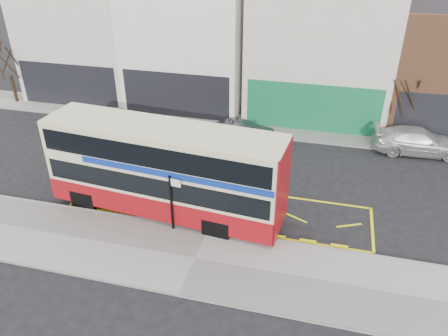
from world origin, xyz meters
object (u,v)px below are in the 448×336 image
(car_grey, at_px, (242,133))
(street_tree_right, at_px, (406,84))
(double_decker_bus, at_px, (165,170))
(car_white, at_px, (418,141))
(bus_stop_post, at_px, (172,198))
(street_tree_left, at_px, (5,51))
(car_silver, at_px, (116,118))

(car_grey, distance_m, street_tree_right, 9.95)
(double_decker_bus, bearing_deg, car_white, 42.56)
(double_decker_bus, relative_size, street_tree_right, 2.12)
(double_decker_bus, bearing_deg, car_grey, 82.00)
(bus_stop_post, relative_size, street_tree_right, 0.52)
(car_grey, bearing_deg, car_white, -89.56)
(street_tree_left, bearing_deg, street_tree_right, 1.10)
(car_silver, xyz_separation_m, car_white, (18.45, 1.23, 0.02))
(bus_stop_post, height_order, street_tree_right, street_tree_right)
(double_decker_bus, distance_m, car_silver, 10.34)
(double_decker_bus, relative_size, car_grey, 2.70)
(car_silver, bearing_deg, car_white, -92.47)
(car_grey, height_order, street_tree_left, street_tree_left)
(car_grey, xyz_separation_m, street_tree_left, (-17.53, 2.38, 3.16))
(car_white, bearing_deg, car_grey, 94.01)
(car_white, relative_size, street_tree_right, 0.97)
(car_silver, bearing_deg, bus_stop_post, -147.99)
(bus_stop_post, bearing_deg, street_tree_right, 56.93)
(bus_stop_post, xyz_separation_m, car_grey, (1.03, 9.14, -1.11))
(car_grey, bearing_deg, bus_stop_post, 166.53)
(car_grey, height_order, street_tree_right, street_tree_right)
(bus_stop_post, xyz_separation_m, car_silver, (-7.30, 9.24, -1.07))
(bus_stop_post, height_order, street_tree_left, street_tree_left)
(car_grey, bearing_deg, double_decker_bus, 159.69)
(bus_stop_post, distance_m, car_silver, 11.83)
(bus_stop_post, bearing_deg, car_grey, 90.58)
(car_white, xyz_separation_m, street_tree_right, (-1.05, 1.55, 2.80))
(double_decker_bus, xyz_separation_m, street_tree_right, (10.91, 10.67, 1.27))
(bus_stop_post, distance_m, street_tree_left, 20.23)
(car_silver, relative_size, car_white, 0.83)
(double_decker_bus, height_order, car_grey, double_decker_bus)
(bus_stop_post, relative_size, car_grey, 0.66)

